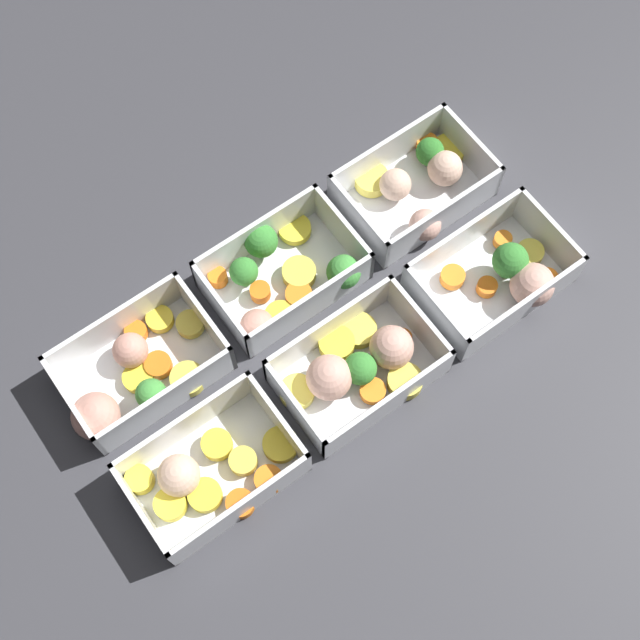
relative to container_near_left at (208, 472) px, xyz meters
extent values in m
plane|color=#38383D|center=(0.19, 0.07, -0.02)|extent=(4.00, 4.00, 0.00)
cube|color=white|center=(0.01, 0.00, -0.02)|extent=(0.16, 0.11, 0.00)
cube|color=white|center=(0.01, -0.05, 0.01)|extent=(0.16, 0.01, 0.06)
cube|color=white|center=(0.01, 0.05, 0.01)|extent=(0.16, 0.00, 0.06)
cube|color=white|center=(-0.07, 0.00, 0.01)|extent=(0.01, 0.11, 0.06)
cube|color=white|center=(0.09, 0.00, 0.01)|extent=(0.01, 0.11, 0.06)
cylinder|color=orange|center=(0.05, -0.04, -0.01)|extent=(0.04, 0.04, 0.01)
cylinder|color=yellow|center=(-0.05, 0.00, -0.01)|extent=(0.05, 0.05, 0.02)
cylinder|color=orange|center=(0.01, -0.04, -0.01)|extent=(0.04, 0.04, 0.01)
cylinder|color=yellow|center=(0.02, 0.02, -0.01)|extent=(0.04, 0.04, 0.01)
sphere|color=beige|center=(-0.03, 0.01, 0.01)|extent=(0.06, 0.06, 0.04)
cylinder|color=yellow|center=(-0.02, -0.02, -0.01)|extent=(0.04, 0.04, 0.01)
cylinder|color=yellow|center=(0.08, -0.02, -0.01)|extent=(0.05, 0.05, 0.01)
cylinder|color=#DBC647|center=(0.03, -0.01, -0.01)|extent=(0.03, 0.03, 0.01)
cylinder|color=yellow|center=(-0.06, 0.04, -0.01)|extent=(0.03, 0.03, 0.02)
cube|color=white|center=(0.19, 0.00, -0.02)|extent=(0.16, 0.11, 0.00)
cube|color=white|center=(0.19, -0.05, 0.01)|extent=(0.16, 0.01, 0.06)
cube|color=white|center=(0.19, 0.05, 0.01)|extent=(0.16, 0.00, 0.06)
cube|color=white|center=(0.11, 0.00, 0.01)|extent=(0.01, 0.11, 0.06)
cube|color=white|center=(0.27, 0.00, 0.01)|extent=(0.01, 0.11, 0.06)
cylinder|color=yellow|center=(0.18, 0.04, -0.01)|extent=(0.05, 0.05, 0.02)
sphere|color=#D19E8C|center=(0.15, 0.01, 0.01)|extent=(0.06, 0.06, 0.05)
cylinder|color=orange|center=(0.25, 0.00, -0.01)|extent=(0.03, 0.03, 0.01)
cylinder|color=#DBC647|center=(0.12, 0.02, -0.01)|extent=(0.04, 0.04, 0.01)
cylinder|color=orange|center=(0.18, -0.03, -0.01)|extent=(0.03, 0.03, 0.01)
cylinder|color=#DBC647|center=(0.22, -0.04, -0.01)|extent=(0.05, 0.05, 0.02)
cylinder|color=#DBC647|center=(0.21, 0.04, -0.01)|extent=(0.05, 0.05, 0.01)
cylinder|color=#49883F|center=(0.19, 0.00, -0.01)|extent=(0.01, 0.01, 0.01)
sphere|color=#388433|center=(0.19, 0.00, 0.01)|extent=(0.04, 0.04, 0.04)
sphere|color=#D19E8C|center=(0.23, 0.00, 0.01)|extent=(0.06, 0.06, 0.05)
cube|color=white|center=(0.37, 0.00, -0.02)|extent=(0.16, 0.11, 0.00)
cube|color=white|center=(0.37, -0.05, 0.01)|extent=(0.16, 0.01, 0.06)
cube|color=white|center=(0.37, 0.05, 0.01)|extent=(0.16, 0.00, 0.06)
cube|color=white|center=(0.29, 0.00, 0.01)|extent=(0.01, 0.11, 0.06)
cube|color=white|center=(0.45, 0.00, 0.01)|extent=(0.01, 0.11, 0.06)
cylinder|color=#49883F|center=(0.39, 0.00, -0.01)|extent=(0.01, 0.01, 0.02)
sphere|color=#388433|center=(0.39, 0.00, 0.02)|extent=(0.04, 0.04, 0.04)
cylinder|color=#DBC647|center=(0.42, 0.00, -0.01)|extent=(0.04, 0.04, 0.01)
cylinder|color=orange|center=(0.42, -0.04, -0.01)|extent=(0.03, 0.03, 0.01)
sphere|color=#D19E8C|center=(0.39, -0.04, 0.01)|extent=(0.06, 0.06, 0.05)
cylinder|color=orange|center=(0.36, -0.01, -0.01)|extent=(0.02, 0.02, 0.01)
cylinder|color=orange|center=(0.41, 0.03, -0.01)|extent=(0.02, 0.02, 0.01)
cylinder|color=orange|center=(0.34, 0.03, -0.01)|extent=(0.04, 0.04, 0.01)
cube|color=white|center=(0.01, 0.13, -0.02)|extent=(0.16, 0.11, 0.00)
cube|color=white|center=(0.01, 0.08, 0.01)|extent=(0.16, 0.00, 0.06)
cube|color=white|center=(0.01, 0.19, 0.01)|extent=(0.16, 0.01, 0.06)
cube|color=white|center=(-0.07, 0.13, 0.01)|extent=(0.01, 0.11, 0.06)
cube|color=white|center=(0.09, 0.13, 0.01)|extent=(0.01, 0.11, 0.06)
cylinder|color=yellow|center=(0.05, 0.17, -0.01)|extent=(0.04, 0.04, 0.01)
cylinder|color=#519448|center=(0.00, 0.10, -0.01)|extent=(0.01, 0.01, 0.01)
sphere|color=#42933D|center=(0.00, 0.10, 0.01)|extent=(0.03, 0.03, 0.03)
sphere|color=tan|center=(-0.06, 0.11, 0.01)|extent=(0.07, 0.07, 0.05)
cylinder|color=orange|center=(0.02, 0.17, -0.01)|extent=(0.03, 0.03, 0.01)
sphere|color=tan|center=(0.00, 0.15, 0.00)|extent=(0.05, 0.05, 0.04)
cylinder|color=orange|center=(0.02, 0.13, -0.01)|extent=(0.04, 0.04, 0.01)
cylinder|color=#DBC647|center=(0.07, 0.15, -0.01)|extent=(0.04, 0.04, 0.01)
cylinder|color=#DBC647|center=(0.04, 0.10, -0.01)|extent=(0.05, 0.05, 0.01)
cylinder|color=yellow|center=(0.00, 0.13, -0.01)|extent=(0.04, 0.04, 0.01)
cube|color=white|center=(0.19, 0.13, -0.02)|extent=(0.16, 0.11, 0.00)
cube|color=white|center=(0.19, 0.08, 0.01)|extent=(0.16, 0.00, 0.06)
cube|color=white|center=(0.19, 0.19, 0.01)|extent=(0.16, 0.01, 0.06)
cube|color=white|center=(0.11, 0.13, 0.01)|extent=(0.01, 0.11, 0.06)
cube|color=white|center=(0.27, 0.13, 0.01)|extent=(0.01, 0.11, 0.06)
cylinder|color=#DBC647|center=(0.20, 0.13, -0.01)|extent=(0.04, 0.04, 0.01)
cylinder|color=#49883F|center=(0.15, 0.16, -0.01)|extent=(0.01, 0.01, 0.02)
sphere|color=#388433|center=(0.15, 0.16, 0.01)|extent=(0.03, 0.03, 0.03)
cylinder|color=orange|center=(0.19, 0.11, -0.01)|extent=(0.03, 0.03, 0.01)
cylinder|color=yellow|center=(0.23, 0.18, -0.01)|extent=(0.04, 0.04, 0.01)
cylinder|color=#519448|center=(0.24, 0.09, -0.01)|extent=(0.01, 0.01, 0.01)
sphere|color=#42933D|center=(0.24, 0.09, 0.01)|extent=(0.04, 0.04, 0.04)
cylinder|color=#49883F|center=(0.18, 0.18, -0.01)|extent=(0.01, 0.01, 0.01)
sphere|color=#388433|center=(0.18, 0.18, 0.01)|extent=(0.04, 0.04, 0.04)
cylinder|color=yellow|center=(0.16, 0.10, -0.01)|extent=(0.03, 0.03, 0.01)
sphere|color=tan|center=(0.13, 0.10, 0.00)|extent=(0.05, 0.05, 0.04)
cylinder|color=orange|center=(0.15, 0.13, -0.01)|extent=(0.02, 0.02, 0.02)
cylinder|color=orange|center=(0.13, 0.18, -0.01)|extent=(0.02, 0.02, 0.02)
cube|color=white|center=(0.37, 0.13, -0.02)|extent=(0.16, 0.11, 0.00)
cube|color=white|center=(0.37, 0.08, 0.01)|extent=(0.16, 0.00, 0.06)
cube|color=white|center=(0.37, 0.19, 0.01)|extent=(0.16, 0.01, 0.06)
cube|color=white|center=(0.29, 0.13, 0.01)|extent=(0.01, 0.11, 0.06)
cube|color=white|center=(0.45, 0.13, 0.01)|extent=(0.01, 0.11, 0.06)
sphere|color=beige|center=(0.41, 0.13, 0.01)|extent=(0.05, 0.05, 0.04)
sphere|color=beige|center=(0.35, 0.15, 0.00)|extent=(0.04, 0.04, 0.04)
cylinder|color=#DBC647|center=(0.34, 0.18, -0.01)|extent=(0.05, 0.05, 0.02)
cylinder|color=yellow|center=(0.44, 0.16, -0.01)|extent=(0.05, 0.05, 0.01)
sphere|color=#D19E8C|center=(0.35, 0.09, 0.00)|extent=(0.05, 0.05, 0.04)
cylinder|color=orange|center=(0.42, 0.18, -0.01)|extent=(0.04, 0.04, 0.01)
cylinder|color=#407A37|center=(0.41, 0.16, -0.01)|extent=(0.01, 0.01, 0.01)
sphere|color=#2D7228|center=(0.41, 0.16, 0.01)|extent=(0.03, 0.03, 0.03)
camera|label=1|loc=(-0.02, -0.22, 0.88)|focal=50.00mm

